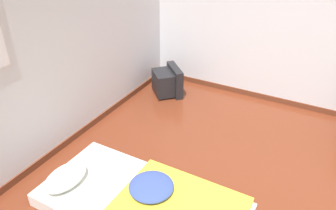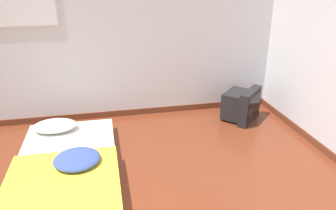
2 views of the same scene
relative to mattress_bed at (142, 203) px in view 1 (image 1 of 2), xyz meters
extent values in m
cube|color=silver|center=(0.39, 1.50, 1.19)|extent=(7.49, 0.06, 2.60)
cube|color=brown|center=(0.39, 1.46, -0.06)|extent=(7.49, 0.02, 0.09)
cube|color=silver|center=(2.97, -1.09, 1.19)|extent=(0.06, 7.51, 2.60)
cube|color=brown|center=(2.93, -1.09, -0.06)|extent=(0.02, 7.51, 0.09)
cube|color=silver|center=(0.00, 0.01, -0.03)|extent=(1.05, 2.10, 0.15)
ellipsoid|color=silver|center=(-0.17, 0.84, 0.11)|extent=(0.52, 0.34, 0.14)
ellipsoid|color=#384C93|center=(0.13, -0.04, 0.13)|extent=(0.58, 0.57, 0.11)
cube|color=black|center=(2.30, 1.05, 0.11)|extent=(0.52, 0.52, 0.37)
cube|color=black|center=(2.44, 0.91, 0.13)|extent=(0.47, 0.48, 0.47)
cube|color=black|center=(2.49, 0.86, 0.14)|extent=(0.32, 0.32, 0.34)
camera|label=1|loc=(-1.93, -1.36, 2.53)|focal=35.00mm
camera|label=2|loc=(0.44, -2.99, 1.89)|focal=35.00mm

